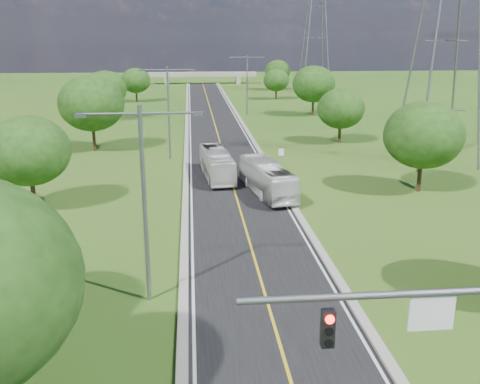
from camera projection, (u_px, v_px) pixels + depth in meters
The scene contains 23 objects.
ground at pixel (217, 134), 73.92m from camera, with size 260.00×260.00×0.00m, color #255417.
road at pixel (215, 126), 79.64m from camera, with size 8.00×150.00×0.06m, color black.
curb_left at pixel (187, 126), 79.24m from camera, with size 0.50×150.00×0.22m, color gray.
curb_right at pixel (244, 126), 80.00m from camera, with size 0.50×150.00×0.22m, color gray.
signal_mast at pixel (466, 347), 14.58m from camera, with size 8.54×0.33×7.20m.
speed_limit_sign at pixel (281, 156), 52.89m from camera, with size 0.55×0.09×2.40m.
overpass at pixel (203, 75), 149.67m from camera, with size 30.00×3.00×3.20m.
streetlight_near_left at pixel (144, 189), 25.85m from camera, with size 5.90×0.25×10.00m.
streetlight_mid_left at pixel (168, 105), 57.38m from camera, with size 5.90×0.25×10.00m.
streetlight_far_right at pixel (247, 79), 89.97m from camera, with size 5.90×0.25×10.00m.
power_tower_near at pixel (448, 26), 52.81m from camera, with size 9.00×6.40×28.00m.
power_tower_far at pixel (316, 31), 124.82m from camera, with size 9.00×6.40×28.00m.
tree_lb at pixel (29, 151), 40.62m from camera, with size 6.30×6.30×7.33m.
tree_lc at pixel (91, 103), 61.47m from camera, with size 7.56×7.56×8.79m.
tree_ld at pixel (105, 89), 84.39m from camera, with size 6.72×6.72×7.82m.
tree_le at pixel (136, 81), 107.72m from camera, with size 5.88×5.88×6.84m.
tree_rb at pixel (423, 135), 45.28m from camera, with size 6.72×6.72×7.82m.
tree_rc at pixel (341, 109), 66.38m from camera, with size 5.88×5.88×6.84m.
tree_rd at pixel (314, 84), 89.22m from camera, with size 7.14×7.14×8.30m.
tree_re at pixel (276, 80), 112.28m from camera, with size 5.46×5.46×6.35m.
tree_rf at pixel (278, 71), 131.53m from camera, with size 6.30×6.30×7.33m.
bus_outbound at pixel (267, 178), 45.32m from camera, with size 2.30×9.84×2.74m, color silver.
bus_inbound at pixel (217, 164), 50.62m from camera, with size 2.26×9.66×2.69m, color silver.
Camera 1 is at (-3.64, -13.17, 13.09)m, focal length 40.00 mm.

